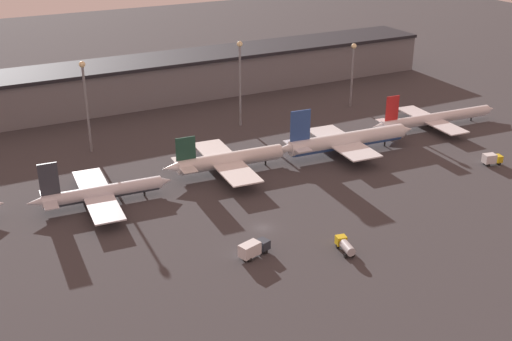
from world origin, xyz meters
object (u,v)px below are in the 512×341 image
airplane_2 (229,160)px  airplane_3 (346,140)px  service_vehicle_0 (492,159)px  airplane_1 (101,193)px  airplane_4 (435,118)px  service_vehicle_3 (253,248)px  service_vehicle_2 (345,246)px

airplane_2 → airplane_3: 36.09m
airplane_2 → service_vehicle_0: bearing=-20.0°
airplane_1 → airplane_3: 71.93m
airplane_2 → airplane_3: airplane_3 is taller
airplane_4 → service_vehicle_0: (-7.34, -31.32, -1.11)m
airplane_2 → airplane_4: airplane_4 is taller
service_vehicle_3 → airplane_3: bearing=21.0°
service_vehicle_0 → airplane_1: bearing=177.3°
airplane_1 → airplane_4: bearing=6.4°
airplane_1 → airplane_3: size_ratio=0.77×
airplane_4 → service_vehicle_2: bearing=-140.0°
airplane_2 → service_vehicle_3: size_ratio=4.93×
airplane_2 → service_vehicle_0: size_ratio=6.54×
service_vehicle_2 → airplane_4: bearing=-43.2°
airplane_3 → service_vehicle_2: airplane_3 is taller
airplane_1 → airplane_2: 36.15m
service_vehicle_0 → service_vehicle_3: size_ratio=0.75×
airplane_1 → service_vehicle_2: (39.45, -46.74, -1.32)m
airplane_4 → service_vehicle_3: bearing=-149.7°
airplane_1 → service_vehicle_3: (21.49, -39.19, -1.01)m
service_vehicle_0 → service_vehicle_2: size_ratio=0.88×
airplane_2 → service_vehicle_2: size_ratio=5.73×
airplane_1 → service_vehicle_2: size_ratio=5.40×
airplane_3 → service_vehicle_3: 63.55m
service_vehicle_0 → service_vehicle_2: 66.48m
service_vehicle_0 → service_vehicle_3: service_vehicle_3 is taller
airplane_1 → airplane_4: size_ratio=0.73×
service_vehicle_2 → service_vehicle_0: bearing=-61.7°
airplane_1 → service_vehicle_3: 44.71m
airplane_1 → service_vehicle_0: airplane_1 is taller
airplane_2 → airplane_4: size_ratio=0.78×
airplane_4 → service_vehicle_3: (-88.69, -43.82, -0.98)m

